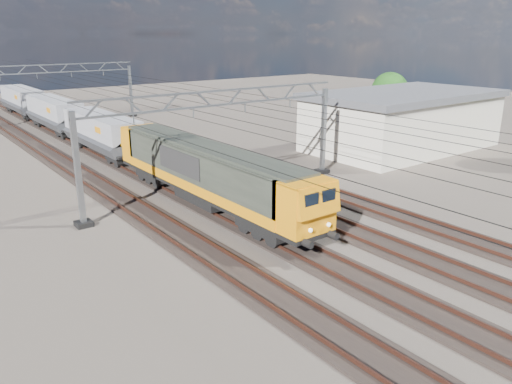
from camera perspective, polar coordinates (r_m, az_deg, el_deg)
ground at (r=31.08m, az=0.18°, el=-2.18°), size 160.00×160.00×0.00m
track_outer_west at (r=28.05m, az=-9.62°, el=-4.53°), size 2.60×140.00×0.30m
track_loco at (r=29.96m, az=-2.86°, el=-2.84°), size 2.60×140.00×0.30m
track_inner_east at (r=32.25m, az=3.00°, el=-1.33°), size 2.60×140.00×0.30m
track_outer_east at (r=34.84m, az=8.04°, el=-0.02°), size 2.60×140.00×0.30m
catenary_gantry_mid at (r=33.18m, az=-4.04°, el=6.06°), size 19.90×0.90×7.11m
catenary_gantry_far at (r=66.00m, az=-21.84°, el=10.63°), size 19.90×0.90×7.11m
overhead_wires at (r=36.24m, az=-7.64°, el=9.89°), size 12.03×140.00×0.53m
locomotive at (r=31.45m, az=-5.74°, el=2.41°), size 2.76×21.10×3.62m
hopper_wagon_lead at (r=47.14m, az=-17.23°, el=6.70°), size 3.38×13.00×3.25m
hopper_wagon_mid at (r=60.52m, az=-22.05°, el=8.47°), size 3.38×13.00×3.25m
hopper_wagon_third at (r=74.21m, az=-25.13°, el=9.57°), size 3.38×13.00×3.25m
industrial_shed at (r=49.98m, az=16.39°, el=7.93°), size 18.60×10.60×5.40m
tree_far at (r=61.04m, az=15.35°, el=10.91°), size 4.84×4.44×6.37m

